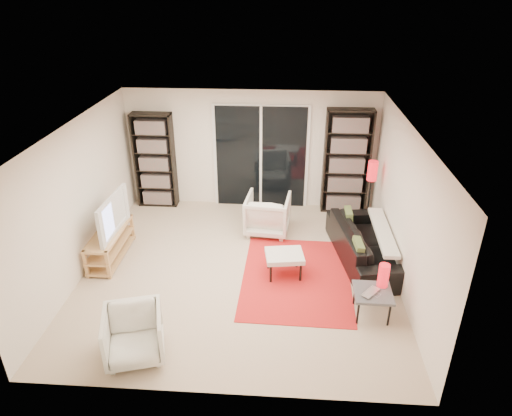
% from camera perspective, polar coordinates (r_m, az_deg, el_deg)
% --- Properties ---
extents(floor, '(5.00, 5.00, 0.00)m').
position_cam_1_polar(floor, '(7.57, -2.06, -7.75)').
color(floor, beige).
rests_on(floor, ground).
extents(wall_back, '(5.00, 0.02, 2.40)m').
position_cam_1_polar(wall_back, '(9.25, -0.62, 7.31)').
color(wall_back, white).
rests_on(wall_back, ground).
extents(wall_front, '(5.00, 0.02, 2.40)m').
position_cam_1_polar(wall_front, '(4.87, -5.34, -12.77)').
color(wall_front, white).
rests_on(wall_front, ground).
extents(wall_left, '(0.02, 5.00, 2.40)m').
position_cam_1_polar(wall_left, '(7.62, -21.26, 0.96)').
color(wall_left, white).
rests_on(wall_left, ground).
extents(wall_right, '(0.02, 5.00, 2.40)m').
position_cam_1_polar(wall_right, '(7.15, 18.12, -0.21)').
color(wall_right, white).
rests_on(wall_right, ground).
extents(ceiling, '(5.00, 5.00, 0.02)m').
position_cam_1_polar(ceiling, '(6.51, -2.41, 9.92)').
color(ceiling, white).
rests_on(ceiling, wall_back).
extents(sliding_door, '(1.92, 0.08, 2.16)m').
position_cam_1_polar(sliding_door, '(9.25, 0.61, 6.33)').
color(sliding_door, white).
rests_on(sliding_door, ground).
extents(bookshelf_left, '(0.80, 0.30, 1.95)m').
position_cam_1_polar(bookshelf_left, '(9.52, -12.53, 5.80)').
color(bookshelf_left, black).
rests_on(bookshelf_left, ground).
extents(bookshelf_right, '(0.90, 0.30, 2.10)m').
position_cam_1_polar(bookshelf_right, '(9.20, 11.25, 5.67)').
color(bookshelf_right, black).
rests_on(bookshelf_right, ground).
extents(tv_stand, '(0.42, 1.31, 0.50)m').
position_cam_1_polar(tv_stand, '(8.13, -17.72, -4.29)').
color(tv_stand, tan).
rests_on(tv_stand, floor).
extents(tv, '(0.20, 1.14, 0.65)m').
position_cam_1_polar(tv, '(7.86, -18.15, -0.78)').
color(tv, black).
rests_on(tv, tv_stand).
extents(rug, '(1.75, 2.34, 0.01)m').
position_cam_1_polar(rug, '(7.41, 5.05, -8.61)').
color(rug, red).
rests_on(rug, floor).
extents(sofa, '(1.15, 2.19, 0.61)m').
position_cam_1_polar(sofa, '(7.88, 13.42, -4.40)').
color(sofa, black).
rests_on(sofa, floor).
extents(armchair_back, '(0.87, 0.89, 0.73)m').
position_cam_1_polar(armchair_back, '(8.48, 1.46, -0.75)').
color(armchair_back, silver).
rests_on(armchair_back, floor).
extents(armchair_front, '(0.88, 0.89, 0.66)m').
position_cam_1_polar(armchair_front, '(6.07, -15.02, -15.05)').
color(armchair_front, silver).
rests_on(armchair_front, floor).
extents(ottoman, '(0.65, 0.56, 0.40)m').
position_cam_1_polar(ottoman, '(7.27, 3.57, -6.07)').
color(ottoman, silver).
rests_on(ottoman, floor).
extents(side_table, '(0.53, 0.53, 0.40)m').
position_cam_1_polar(side_table, '(6.66, 14.39, -10.37)').
color(side_table, '#4D4E52').
rests_on(side_table, floor).
extents(laptop, '(0.36, 0.37, 0.02)m').
position_cam_1_polar(laptop, '(6.57, 14.47, -10.35)').
color(laptop, silver).
rests_on(laptop, side_table).
extents(table_lamp, '(0.15, 0.15, 0.34)m').
position_cam_1_polar(table_lamp, '(6.69, 15.65, -8.10)').
color(table_lamp, red).
rests_on(table_lamp, side_table).
extents(floor_lamp, '(0.20, 0.20, 1.35)m').
position_cam_1_polar(floor_lamp, '(8.61, 14.25, 3.66)').
color(floor_lamp, black).
rests_on(floor_lamp, floor).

